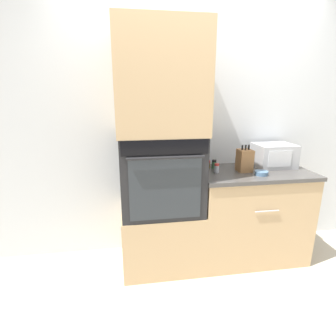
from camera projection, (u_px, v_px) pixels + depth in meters
name	position (u px, v px, depth m)	size (l,w,h in m)	color
ground_plane	(206.00, 278.00, 2.38)	(12.00, 12.00, 0.00)	beige
wall_back	(192.00, 131.00, 2.64)	(8.00, 0.05, 2.50)	silver
oven_cabinet_base	(161.00, 236.00, 2.53)	(0.73, 0.60, 0.58)	tan
wall_oven	(161.00, 173.00, 2.36)	(0.71, 0.64, 0.70)	black
oven_cabinet_upper	(160.00, 81.00, 2.15)	(0.73, 0.60, 0.87)	tan
counter_unit	(249.00, 214.00, 2.62)	(1.07, 0.63, 0.91)	tan
microwave	(274.00, 155.00, 2.61)	(0.37, 0.31, 0.23)	#B2B5BA
knife_block	(245.00, 160.00, 2.45)	(0.13, 0.13, 0.25)	olive
bowl	(261.00, 173.00, 2.35)	(0.12, 0.12, 0.04)	#517599
condiment_jar_near	(208.00, 164.00, 2.59)	(0.06, 0.06, 0.07)	brown
condiment_jar_mid	(217.00, 168.00, 2.42)	(0.05, 0.05, 0.09)	silver
condiment_jar_far	(214.00, 164.00, 2.55)	(0.05, 0.05, 0.09)	#427047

